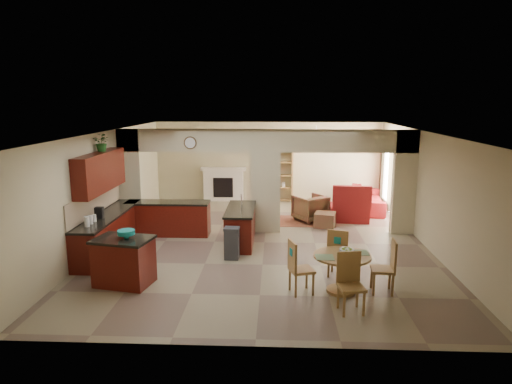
{
  "coord_description": "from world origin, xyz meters",
  "views": [
    {
      "loc": [
        0.29,
        -11.13,
        3.58
      ],
      "look_at": [
        -0.23,
        0.3,
        1.25
      ],
      "focal_mm": 32.0,
      "sensor_mm": 36.0,
      "label": 1
    }
  ],
  "objects_px": {
    "kitchen_island": "(124,261)",
    "dining_table": "(342,267)",
    "sofa": "(368,199)",
    "armchair": "(310,208)"
  },
  "relations": [
    {
      "from": "dining_table",
      "to": "sofa",
      "type": "height_order",
      "value": "dining_table"
    },
    {
      "from": "armchair",
      "to": "sofa",
      "type": "bearing_deg",
      "value": -176.72
    },
    {
      "from": "armchair",
      "to": "kitchen_island",
      "type": "bearing_deg",
      "value": 17.47
    },
    {
      "from": "kitchen_island",
      "to": "dining_table",
      "type": "height_order",
      "value": "kitchen_island"
    },
    {
      "from": "dining_table",
      "to": "armchair",
      "type": "height_order",
      "value": "armchair"
    },
    {
      "from": "kitchen_island",
      "to": "dining_table",
      "type": "bearing_deg",
      "value": 8.72
    },
    {
      "from": "kitchen_island",
      "to": "sofa",
      "type": "xyz_separation_m",
      "value": [
        5.98,
        6.48,
        -0.12
      ]
    },
    {
      "from": "kitchen_island",
      "to": "dining_table",
      "type": "xyz_separation_m",
      "value": [
        4.21,
        -0.19,
        0.02
      ]
    },
    {
      "from": "kitchen_island",
      "to": "sofa",
      "type": "distance_m",
      "value": 8.82
    },
    {
      "from": "sofa",
      "to": "armchair",
      "type": "relative_size",
      "value": 2.84
    }
  ]
}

